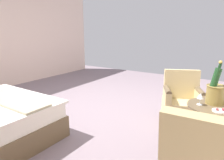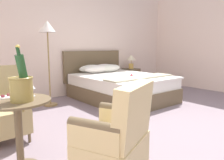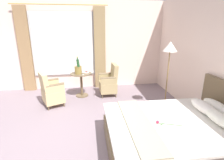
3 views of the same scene
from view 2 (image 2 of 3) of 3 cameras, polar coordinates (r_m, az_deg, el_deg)
The scene contains 12 objects.
ground_plane at distance 3.42m, azimuth 20.91°, elevation -12.44°, with size 8.06×8.06×0.00m, color gray.
wall_headboard_side at distance 5.65m, azimuth -9.46°, elevation 10.77°, with size 6.28×0.12×2.83m.
bed at distance 5.04m, azimuth 1.71°, elevation -1.36°, with size 1.72×2.23×1.09m.
nightstand at distance 6.39m, azimuth 4.97°, elevation 0.45°, with size 0.44×0.37×0.57m.
bedside_lamp at distance 6.33m, azimuth 5.03°, elevation 5.47°, with size 0.28×0.28×0.40m.
floor_lamp_brass at distance 4.57m, azimuth -16.48°, elevation 11.18°, with size 0.33×0.33×1.71m.
side_table_round at distance 2.30m, azimuth -23.19°, elevation -11.48°, with size 0.62×0.62×0.71m.
champagne_bucket at distance 2.14m, azimuth -22.58°, elevation -1.25°, with size 0.21×0.21×0.51m.
wine_glass_near_bucket at distance 2.32m, azimuth -20.28°, elevation -1.60°, with size 0.07×0.07×0.14m.
snack_plate at distance 2.37m, azimuth -25.94°, elevation -3.97°, with size 0.15×0.15×0.04m.
armchair_by_window at distance 3.09m, azimuth -27.07°, elevation -6.96°, with size 0.60×0.55×0.96m.
armchair_facing_bed at distance 1.91m, azimuth 1.05°, elevation -16.02°, with size 0.74×0.70×0.92m.
Camera 2 is at (-2.80, -1.56, 1.20)m, focal length 35.00 mm.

